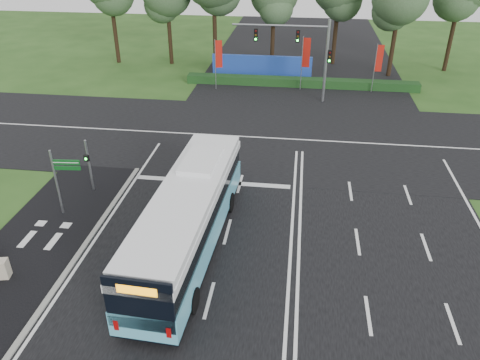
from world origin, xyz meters
name	(u,v)px	position (x,y,z in m)	size (l,w,h in m)	color
ground	(291,237)	(0.00, 0.00, 0.00)	(120.00, 120.00, 0.00)	#264B19
road_main	(291,237)	(0.00, 0.00, 0.02)	(20.00, 120.00, 0.04)	black
road_cross	(297,140)	(0.00, 12.00, 0.03)	(120.00, 14.00, 0.05)	black
bike_path	(30,253)	(-12.50, -3.00, 0.03)	(5.00, 18.00, 0.06)	black
kerb_strip	(77,257)	(-10.10, -3.00, 0.06)	(0.25, 18.00, 0.12)	gray
city_bus	(189,217)	(-4.89, -1.55, 1.84)	(3.26, 12.85, 3.66)	#5CBAD7
pedestrian_signal	(89,164)	(-11.85, 3.09, 1.79)	(0.29, 0.41, 3.28)	gray
street_sign	(61,175)	(-12.18, 0.59, 2.43)	(1.50, 0.22, 3.85)	gray
utility_cabinet	(2,269)	(-12.74, -4.77, 0.49)	(0.59, 0.49, 0.98)	#BDB098
banner_flag_left	(218,57)	(-7.68, 22.69, 3.02)	(0.66, 0.24, 4.64)	gray
banner_flag_mid	(305,56)	(0.23, 23.46, 3.20)	(0.73, 0.14, 4.94)	gray
banner_flag_right	(378,61)	(6.77, 23.68, 2.90)	(0.66, 0.10, 4.44)	gray
traffic_light_gantry	(306,48)	(0.21, 20.50, 4.66)	(8.41, 0.28, 7.00)	gray
hedge	(301,82)	(0.00, 24.50, 0.40)	(22.00, 1.20, 0.80)	#143815
blue_hoarding	(262,66)	(-4.00, 27.00, 1.10)	(10.00, 0.30, 2.20)	#1D3EA0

